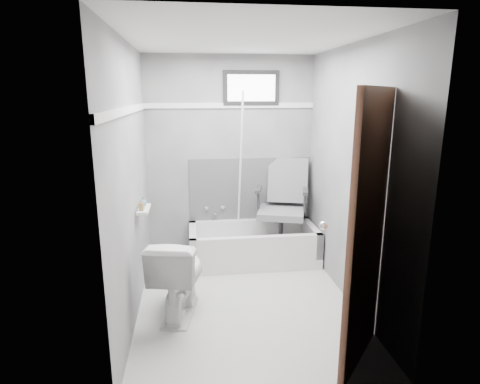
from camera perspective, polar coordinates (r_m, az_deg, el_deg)
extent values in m
plane|color=silver|center=(4.04, 0.64, -15.13)|extent=(2.60, 2.60, 0.00)
plane|color=silver|center=(3.56, 0.75, 21.01)|extent=(2.60, 2.60, 0.00)
cube|color=slate|center=(4.88, -1.40, 4.91)|extent=(2.00, 0.02, 2.40)
cube|color=slate|center=(2.38, 5.00, -4.70)|extent=(2.00, 0.02, 2.40)
cube|color=slate|center=(3.62, -15.20, 1.30)|extent=(0.02, 2.60, 2.40)
cube|color=slate|center=(3.88, 15.51, 2.09)|extent=(0.02, 2.60, 2.40)
imported|color=white|center=(3.71, -8.75, -11.64)|extent=(0.56, 0.82, 0.74)
cube|color=#4C4C4F|center=(4.98, 1.50, 0.40)|extent=(1.50, 0.02, 0.78)
cube|color=white|center=(4.81, -1.43, 12.20)|extent=(2.00, 0.02, 0.06)
cube|color=white|center=(3.54, -15.63, 11.15)|extent=(0.02, 2.60, 0.06)
cylinder|color=white|center=(4.68, 0.02, 2.68)|extent=(0.02, 0.53, 1.89)
cube|color=white|center=(3.87, -13.52, -2.38)|extent=(0.10, 0.32, 0.02)
imported|color=#9A844D|center=(3.78, -13.85, -1.77)|extent=(0.05, 0.05, 0.10)
imported|color=slate|center=(3.91, -13.62, -1.31)|extent=(0.09, 0.09, 0.09)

